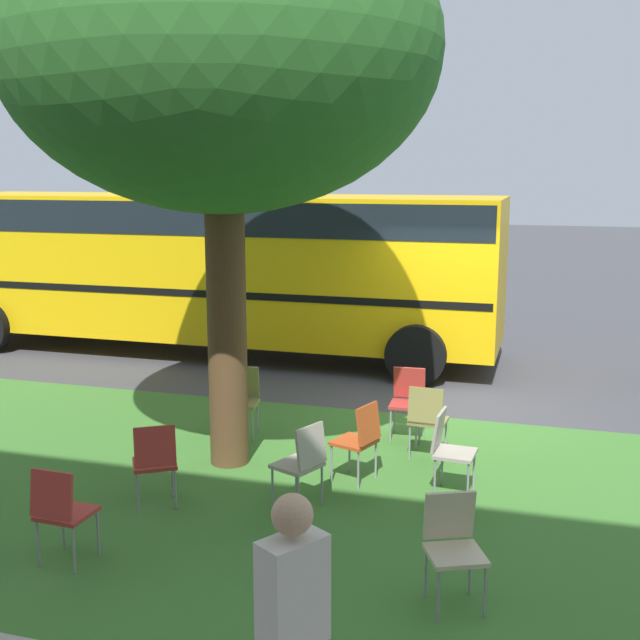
{
  "coord_description": "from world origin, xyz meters",
  "views": [
    {
      "loc": [
        -1.33,
        10.5,
        3.31
      ],
      "look_at": [
        1.55,
        0.78,
        1.38
      ],
      "focal_mm": 44.0,
      "sensor_mm": 36.0,
      "label": 1
    }
  ],
  "objects_px": {
    "chair_0": "(453,541)",
    "school_bus": "(212,257)",
    "street_tree": "(221,51)",
    "chair_7": "(155,459)",
    "chair_4": "(448,445)",
    "pedestrian_0": "(293,631)",
    "chair_1": "(303,459)",
    "chair_5": "(360,436)",
    "chair_6": "(242,396)",
    "chair_2": "(427,416)",
    "chair_3": "(61,508)",
    "chair_8": "(408,397)"
  },
  "relations": [
    {
      "from": "chair_4",
      "to": "chair_5",
      "type": "bearing_deg",
      "value": -1.28
    },
    {
      "from": "chair_2",
      "to": "chair_7",
      "type": "xyz_separation_m",
      "value": [
        2.37,
        2.12,
        0.0
      ]
    },
    {
      "from": "chair_5",
      "to": "chair_7",
      "type": "relative_size",
      "value": 1.0
    },
    {
      "from": "chair_6",
      "to": "chair_8",
      "type": "relative_size",
      "value": 1.0
    },
    {
      "from": "chair_4",
      "to": "school_bus",
      "type": "xyz_separation_m",
      "value": [
        5.03,
        -5.35,
        1.24
      ]
    },
    {
      "from": "chair_1",
      "to": "chair_4",
      "type": "distance_m",
      "value": 1.55
    },
    {
      "from": "chair_6",
      "to": "chair_8",
      "type": "distance_m",
      "value": 2.09
    },
    {
      "from": "street_tree",
      "to": "school_bus",
      "type": "distance_m",
      "value": 6.4
    },
    {
      "from": "chair_1",
      "to": "chair_4",
      "type": "xyz_separation_m",
      "value": [
        -1.33,
        -0.8,
        0.0
      ]
    },
    {
      "from": "chair_2",
      "to": "chair_0",
      "type": "bearing_deg",
      "value": 102.42
    },
    {
      "from": "chair_1",
      "to": "chair_8",
      "type": "relative_size",
      "value": 1.0
    },
    {
      "from": "chair_4",
      "to": "chair_5",
      "type": "height_order",
      "value": "same"
    },
    {
      "from": "school_bus",
      "to": "chair_7",
      "type": "bearing_deg",
      "value": 109.35
    },
    {
      "from": "chair_4",
      "to": "chair_7",
      "type": "relative_size",
      "value": 1.0
    },
    {
      "from": "chair_5",
      "to": "school_bus",
      "type": "height_order",
      "value": "school_bus"
    },
    {
      "from": "chair_0",
      "to": "chair_7",
      "type": "distance_m",
      "value": 3.17
    },
    {
      "from": "chair_5",
      "to": "chair_8",
      "type": "distance_m",
      "value": 1.62
    },
    {
      "from": "chair_2",
      "to": "chair_4",
      "type": "distance_m",
      "value": 0.99
    },
    {
      "from": "chair_3",
      "to": "school_bus",
      "type": "relative_size",
      "value": 0.08
    },
    {
      "from": "chair_0",
      "to": "chair_8",
      "type": "relative_size",
      "value": 1.0
    },
    {
      "from": "chair_1",
      "to": "chair_7",
      "type": "bearing_deg",
      "value": 15.83
    },
    {
      "from": "chair_2",
      "to": "chair_6",
      "type": "bearing_deg",
      "value": -3.84
    },
    {
      "from": "chair_2",
      "to": "pedestrian_0",
      "type": "height_order",
      "value": "pedestrian_0"
    },
    {
      "from": "chair_4",
      "to": "pedestrian_0",
      "type": "xyz_separation_m",
      "value": [
        0.29,
        4.21,
        0.41
      ]
    },
    {
      "from": "chair_1",
      "to": "chair_5",
      "type": "distance_m",
      "value": 0.91
    },
    {
      "from": "chair_1",
      "to": "street_tree",
      "type": "bearing_deg",
      "value": -39.06
    },
    {
      "from": "chair_0",
      "to": "school_bus",
      "type": "distance_m",
      "value": 9.27
    },
    {
      "from": "chair_6",
      "to": "school_bus",
      "type": "height_order",
      "value": "school_bus"
    },
    {
      "from": "chair_4",
      "to": "chair_6",
      "type": "xyz_separation_m",
      "value": [
        2.74,
        -1.08,
        0.0
      ]
    },
    {
      "from": "chair_2",
      "to": "chair_8",
      "type": "bearing_deg",
      "value": -63.44
    },
    {
      "from": "chair_0",
      "to": "school_bus",
      "type": "bearing_deg",
      "value": -54.46
    },
    {
      "from": "school_bus",
      "to": "pedestrian_0",
      "type": "xyz_separation_m",
      "value": [
        -4.75,
        9.57,
        -0.83
      ]
    },
    {
      "from": "chair_8",
      "to": "pedestrian_0",
      "type": "bearing_deg",
      "value": 94.21
    },
    {
      "from": "street_tree",
      "to": "chair_7",
      "type": "distance_m",
      "value": 4.25
    },
    {
      "from": "chair_2",
      "to": "chair_5",
      "type": "height_order",
      "value": "same"
    },
    {
      "from": "chair_3",
      "to": "chair_1",
      "type": "bearing_deg",
      "value": -134.07
    },
    {
      "from": "chair_6",
      "to": "pedestrian_0",
      "type": "relative_size",
      "value": 0.52
    },
    {
      "from": "chair_2",
      "to": "chair_5",
      "type": "bearing_deg",
      "value": 57.01
    },
    {
      "from": "pedestrian_0",
      "to": "chair_0",
      "type": "bearing_deg",
      "value": -105.81
    },
    {
      "from": "chair_6",
      "to": "pedestrian_0",
      "type": "bearing_deg",
      "value": 114.83
    },
    {
      "from": "chair_1",
      "to": "chair_2",
      "type": "height_order",
      "value": "same"
    },
    {
      "from": "chair_6",
      "to": "chair_3",
      "type": "bearing_deg",
      "value": 86.82
    },
    {
      "from": "chair_6",
      "to": "school_bus",
      "type": "distance_m",
      "value": 5.0
    },
    {
      "from": "street_tree",
      "to": "chair_7",
      "type": "height_order",
      "value": "street_tree"
    },
    {
      "from": "chair_6",
      "to": "pedestrian_0",
      "type": "height_order",
      "value": "pedestrian_0"
    },
    {
      "from": "street_tree",
      "to": "chair_0",
      "type": "bearing_deg",
      "value": 141.02
    },
    {
      "from": "chair_2",
      "to": "school_bus",
      "type": "height_order",
      "value": "school_bus"
    },
    {
      "from": "chair_7",
      "to": "pedestrian_0",
      "type": "distance_m",
      "value": 3.9
    },
    {
      "from": "chair_0",
      "to": "pedestrian_0",
      "type": "distance_m",
      "value": 2.21
    },
    {
      "from": "chair_4",
      "to": "pedestrian_0",
      "type": "bearing_deg",
      "value": 86.12
    }
  ]
}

